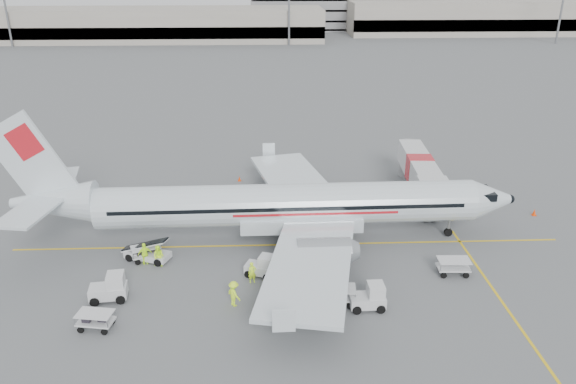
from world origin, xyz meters
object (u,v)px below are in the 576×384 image
(aircraft, at_px, (287,178))
(tug_aft, at_px, (108,287))
(tug_fore, at_px, (368,296))
(belt_loader, at_px, (147,245))
(tug_mid, at_px, (260,265))
(jet_bridge, at_px, (419,177))

(aircraft, distance_m, tug_aft, 15.57)
(tug_fore, bearing_deg, tug_aft, 172.75)
(belt_loader, bearing_deg, tug_mid, 3.01)
(tug_mid, bearing_deg, jet_bridge, 62.48)
(tug_mid, bearing_deg, tug_fore, -13.18)
(tug_fore, relative_size, tug_aft, 0.94)
(jet_bridge, bearing_deg, tug_mid, -133.11)
(belt_loader, distance_m, tug_mid, 9.02)
(tug_fore, xyz_separation_m, tug_aft, (-17.30, 1.74, 0.05))
(tug_aft, bearing_deg, belt_loader, 66.65)
(tug_fore, height_order, tug_mid, tug_fore)
(tug_fore, distance_m, tug_mid, 8.40)
(aircraft, relative_size, tug_mid, 18.86)
(tug_fore, bearing_deg, belt_loader, 153.96)
(jet_bridge, distance_m, belt_loader, 26.48)
(belt_loader, relative_size, tug_mid, 2.16)
(tug_fore, relative_size, tug_mid, 1.10)
(jet_bridge, bearing_deg, aircraft, -142.20)
(jet_bridge, distance_m, tug_fore, 20.44)
(tug_fore, height_order, tug_aft, tug_aft)
(belt_loader, height_order, tug_aft, belt_loader)
(tug_mid, xyz_separation_m, tug_aft, (-10.22, -2.78, 0.14))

